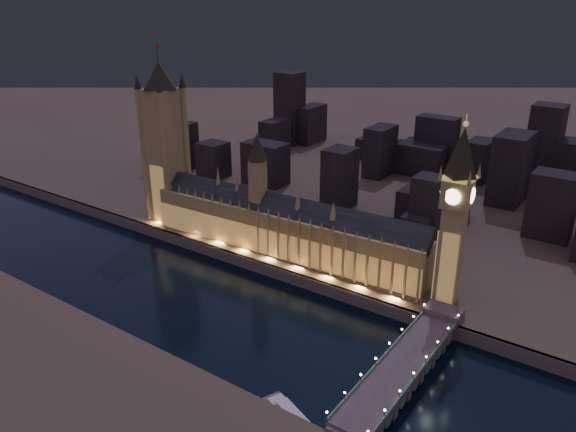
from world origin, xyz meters
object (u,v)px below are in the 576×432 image
Objects in this scene: river_boat at (294,419)px; elizabeth_tower at (456,203)px; palace_of_westminster at (281,226)px; westminster_bridge at (405,366)px; victoria_tower at (164,136)px.

elizabeth_tower is at bearing 80.19° from river_boat.
palace_of_westminster is 1.79× the size of westminster_bridge.
westminster_bridge is at bearing -85.18° from elizabeth_tower.
river_boat is at bearing -115.70° from westminster_bridge.
victoria_tower reaches higher than westminster_bridge.
elizabeth_tower is 138.18m from river_boat.
westminster_bridge is 60.71m from river_boat.
river_boat is (-26.26, -54.56, -4.43)m from westminster_bridge.
palace_of_westminster is at bearing -179.91° from elizabeth_tower.
palace_of_westminster is 1.91× the size of elizabeth_tower.
victoria_tower is 241.28m from river_boat.
westminster_bridge is 2.84× the size of river_boat.
palace_of_westminster is at bearing 127.66° from river_boat.
palace_of_westminster is 136.92m from westminster_bridge.
elizabeth_tower reaches higher than river_boat.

